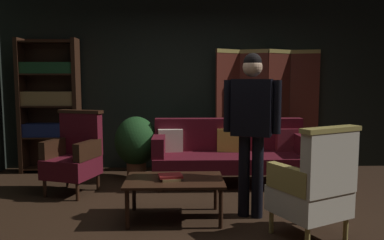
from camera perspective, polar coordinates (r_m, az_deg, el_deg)
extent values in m
plane|color=black|center=(4.04, 0.35, -14.76)|extent=(10.00, 10.00, 0.00)
cube|color=black|center=(6.23, -0.45, 5.75)|extent=(7.20, 0.10, 2.80)
cube|color=#5B2319|center=(6.11, 5.33, 1.49)|extent=(0.41, 0.26, 1.90)
cube|color=tan|center=(6.11, 5.41, 10.13)|extent=(0.41, 0.27, 0.06)
cube|color=#5B2319|center=(6.20, 9.03, 1.51)|extent=(0.43, 0.22, 1.90)
cube|color=tan|center=(6.19, 9.17, 10.03)|extent=(0.43, 0.23, 0.06)
cube|color=#5B2319|center=(6.30, 12.68, 1.51)|extent=(0.42, 0.25, 1.90)
cube|color=tan|center=(6.29, 12.88, 9.89)|extent=(0.42, 0.25, 0.06)
cube|color=#5B2319|center=(6.46, 16.22, 1.53)|extent=(0.45, 0.15, 1.90)
cube|color=tan|center=(6.46, 16.46, 9.69)|extent=(0.45, 0.16, 0.06)
cube|color=black|center=(6.45, -23.89, 1.90)|extent=(0.06, 0.32, 2.05)
cube|color=black|center=(6.18, -16.66, 2.01)|extent=(0.06, 0.32, 2.05)
cube|color=black|center=(6.44, -19.93, 2.06)|extent=(0.90, 0.02, 2.05)
cube|color=black|center=(6.44, -20.03, -6.63)|extent=(0.86, 0.30, 0.02)
cube|color=black|center=(6.35, -20.19, -2.38)|extent=(0.86, 0.30, 0.02)
cube|color=navy|center=(6.32, -20.28, -1.40)|extent=(0.78, 0.22, 0.20)
cube|color=black|center=(6.30, -20.35, 1.96)|extent=(0.86, 0.30, 0.02)
cube|color=#9E7A47|center=(6.28, -20.45, 3.01)|extent=(0.78, 0.22, 0.21)
cube|color=black|center=(6.29, -20.52, 6.35)|extent=(0.86, 0.30, 0.02)
cube|color=#1E4C28|center=(6.27, -20.61, 7.23)|extent=(0.78, 0.22, 0.17)
cube|color=black|center=(6.31, -20.68, 10.73)|extent=(0.86, 0.30, 0.02)
cylinder|color=black|center=(5.01, -4.72, -9.29)|extent=(0.07, 0.07, 0.22)
cylinder|color=black|center=(5.27, 16.65, -8.78)|extent=(0.07, 0.07, 0.22)
cylinder|color=black|center=(5.59, -4.40, -7.66)|extent=(0.07, 0.07, 0.22)
cylinder|color=black|center=(5.82, 14.79, -7.30)|extent=(0.07, 0.07, 0.22)
cube|color=#4C0F19|center=(5.29, 5.82, -6.14)|extent=(2.10, 0.76, 0.20)
cube|color=#4C0F19|center=(5.54, 5.44, -2.12)|extent=(2.10, 0.18, 0.46)
cube|color=#4C0F19|center=(5.21, -4.92, -3.74)|extent=(0.16, 0.68, 0.26)
cube|color=#4C0F19|center=(5.46, 16.11, -3.50)|extent=(0.16, 0.68, 0.26)
cube|color=beige|center=(5.40, -3.21, -3.17)|extent=(0.35, 0.16, 0.34)
cube|color=#B79338|center=(5.44, 5.57, -3.12)|extent=(0.36, 0.18, 0.35)
cube|color=maroon|center=(5.61, 14.03, -3.00)|extent=(0.35, 0.15, 0.34)
cylinder|color=black|center=(3.83, -9.58, -12.93)|extent=(0.04, 0.04, 0.39)
cylinder|color=black|center=(3.81, 4.30, -12.93)|extent=(0.04, 0.04, 0.39)
cylinder|color=black|center=(4.34, -8.59, -10.61)|extent=(0.04, 0.04, 0.39)
cylinder|color=black|center=(4.33, 3.54, -10.60)|extent=(0.04, 0.04, 0.39)
cube|color=black|center=(3.99, -2.61, -8.90)|extent=(1.00, 0.64, 0.03)
cylinder|color=tan|center=(4.10, 16.75, -13.09)|extent=(0.04, 0.04, 0.22)
cylinder|color=tan|center=(3.81, 11.68, -14.49)|extent=(0.04, 0.04, 0.22)
cylinder|color=tan|center=(3.81, 21.81, -14.78)|extent=(0.04, 0.04, 0.22)
cylinder|color=tan|center=(3.49, 16.73, -16.57)|extent=(0.04, 0.04, 0.22)
cube|color=beige|center=(3.72, 16.86, -11.37)|extent=(0.75, 0.75, 0.24)
cube|color=beige|center=(3.47, 19.76, -6.08)|extent=(0.55, 0.36, 0.54)
cube|color=tan|center=(3.42, 19.93, -1.33)|extent=(0.59, 0.38, 0.04)
cube|color=tan|center=(3.83, 19.53, -7.40)|extent=(0.30, 0.49, 0.22)
cube|color=tan|center=(3.50, 14.16, -8.51)|extent=(0.30, 0.49, 0.22)
cylinder|color=black|center=(5.09, -20.98, -9.45)|extent=(0.04, 0.04, 0.22)
cylinder|color=black|center=(4.83, -16.61, -10.15)|extent=(0.04, 0.04, 0.22)
cylinder|color=black|center=(5.45, -17.96, -8.33)|extent=(0.04, 0.04, 0.22)
cylinder|color=black|center=(5.20, -13.76, -8.89)|extent=(0.04, 0.04, 0.22)
cube|color=#4C0F19|center=(5.08, -17.41, -6.68)|extent=(0.71, 0.71, 0.24)
cube|color=#4C0F19|center=(5.20, -16.11, -1.98)|extent=(0.57, 0.30, 0.54)
cube|color=black|center=(5.17, -16.21, 1.21)|extent=(0.61, 0.32, 0.04)
cube|color=black|center=(5.17, -19.69, -3.93)|extent=(0.25, 0.50, 0.22)
cube|color=black|center=(4.90, -15.19, -4.32)|extent=(0.25, 0.50, 0.22)
cylinder|color=black|center=(4.09, 9.67, -8.30)|extent=(0.12, 0.12, 0.86)
cylinder|color=black|center=(4.11, 7.72, -8.18)|extent=(0.12, 0.12, 0.86)
cube|color=maroon|center=(4.01, 8.80, -1.72)|extent=(0.36, 0.26, 0.09)
cube|color=black|center=(3.98, 8.86, 1.85)|extent=(0.45, 0.33, 0.58)
cube|color=white|center=(4.09, 9.12, 2.36)|extent=(0.14, 0.06, 0.41)
cube|color=maroon|center=(4.08, 9.19, 5.60)|extent=(0.09, 0.05, 0.04)
cylinder|color=black|center=(3.95, 12.45, 1.89)|extent=(0.09, 0.09, 0.54)
cylinder|color=black|center=(4.03, 5.35, 2.09)|extent=(0.09, 0.09, 0.54)
sphere|color=tan|center=(3.97, 8.96, 7.76)|extent=(0.20, 0.20, 0.20)
sphere|color=black|center=(3.97, 8.97, 8.48)|extent=(0.18, 0.18, 0.18)
cylinder|color=brown|center=(5.66, -8.22, -7.23)|extent=(0.28, 0.28, 0.28)
ellipsoid|color=#193D19|center=(5.58, -8.28, -3.08)|extent=(0.61, 0.61, 0.70)
cube|color=#9E7A47|center=(3.96, -3.22, -8.62)|extent=(0.22, 0.23, 0.03)
cube|color=maroon|center=(3.95, -3.22, -8.26)|extent=(0.26, 0.23, 0.02)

